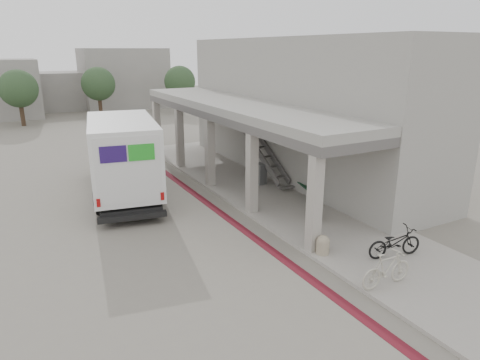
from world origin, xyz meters
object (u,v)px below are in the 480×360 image
fedex_truck (122,153)px  bench (308,189)px  utility_cabinet (260,174)px  bicycle_cream (387,269)px  bicycle_black (395,242)px

fedex_truck → bench: 8.55m
bench → utility_cabinet: (-0.90, 2.70, 0.16)m
fedex_truck → bicycle_cream: size_ratio=5.13×
bench → utility_cabinet: 2.85m
bicycle_black → bicycle_cream: size_ratio=1.08×
utility_cabinet → bicycle_cream: 9.98m
utility_cabinet → bicycle_black: size_ratio=0.54×
fedex_truck → bench: size_ratio=4.21×
bicycle_cream → bicycle_black: bearing=-51.3°
fedex_truck → bicycle_black: 12.22m
bench → bicycle_black: (-1.13, -5.96, 0.14)m
bench → fedex_truck: bearing=162.0°
bicycle_black → bicycle_cream: (-1.57, -1.15, 0.03)m
fedex_truck → bicycle_cream: (4.31, -11.78, -1.29)m
bicycle_black → bicycle_cream: 1.95m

